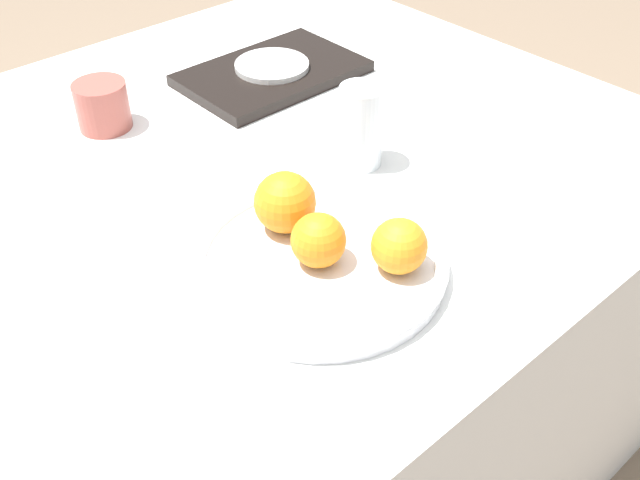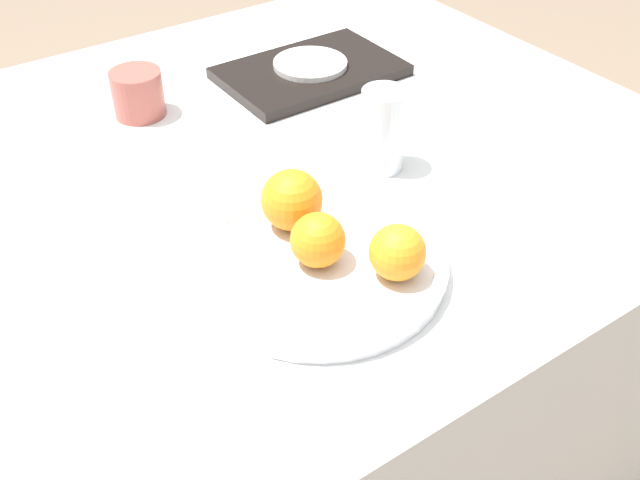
% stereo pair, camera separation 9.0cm
% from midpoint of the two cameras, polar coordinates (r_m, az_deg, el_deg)
% --- Properties ---
extents(table, '(1.57, 1.07, 0.70)m').
position_cam_midpoint_polar(table, '(1.32, -11.83, -9.41)').
color(table, white).
rests_on(table, ground_plane).
extents(fruit_platter, '(0.32, 0.32, 0.03)m').
position_cam_midpoint_polar(fruit_platter, '(0.92, -2.79, -1.82)').
color(fruit_platter, silver).
rests_on(fruit_platter, table).
extents(orange_0, '(0.07, 0.07, 0.07)m').
position_cam_midpoint_polar(orange_0, '(0.90, -3.00, -0.13)').
color(orange_0, orange).
rests_on(orange_0, fruit_platter).
extents(orange_1, '(0.07, 0.07, 0.07)m').
position_cam_midpoint_polar(orange_1, '(0.89, 3.17, -0.57)').
color(orange_1, orange).
rests_on(orange_1, fruit_platter).
extents(orange_2, '(0.08, 0.08, 0.08)m').
position_cam_midpoint_polar(orange_2, '(0.95, -5.41, 2.78)').
color(orange_2, orange).
rests_on(orange_2, fruit_platter).
extents(water_glass, '(0.07, 0.07, 0.12)m').
position_cam_midpoint_polar(water_glass, '(1.10, 0.76, 8.57)').
color(water_glass, silver).
rests_on(water_glass, table).
extents(serving_tray, '(0.31, 0.21, 0.02)m').
position_cam_midpoint_polar(serving_tray, '(1.38, -5.58, 12.48)').
color(serving_tray, black).
rests_on(serving_tray, table).
extents(side_plate, '(0.13, 0.13, 0.01)m').
position_cam_midpoint_polar(side_plate, '(1.37, -5.62, 13.04)').
color(side_plate, silver).
rests_on(side_plate, serving_tray).
extents(cup_1, '(0.08, 0.08, 0.08)m').
position_cam_midpoint_polar(cup_1, '(1.27, -18.26, 9.64)').
color(cup_1, '#9E4C42').
rests_on(cup_1, table).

